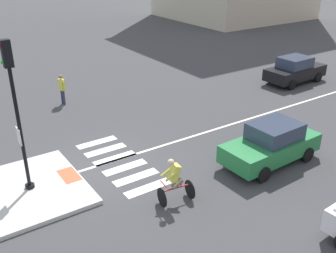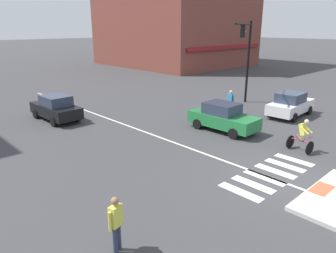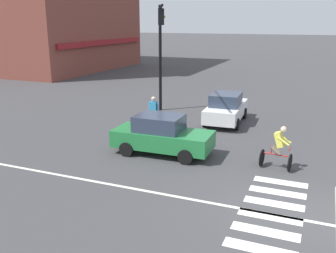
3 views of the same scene
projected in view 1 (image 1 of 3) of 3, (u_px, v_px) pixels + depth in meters
The scene contains 15 objects.
ground_plane at pixel (106, 167), 15.14m from camera, with size 300.00×300.00×0.00m, color #3D3D3F.
traffic_island at pixel (30, 189), 13.64m from camera, with size 4.24×3.55×0.15m, color beige.
tactile_pad_front at pixel (69, 175), 14.34m from camera, with size 1.10×0.60×0.01m, color #DB5B38.
signal_pole at pixel (15, 105), 12.32m from camera, with size 0.44×0.38×5.15m.
crosswalk_stripe_a at pixel (97, 142), 17.07m from camera, with size 0.44×1.80×0.01m, color silver.
crosswalk_stripe_b at pixel (106, 150), 16.43m from camera, with size 0.44×1.80×0.01m, color silver.
crosswalk_stripe_c at pixel (115, 158), 15.78m from camera, with size 0.44×1.80×0.01m, color silver.
crosswalk_stripe_d at pixel (125, 167), 15.13m from camera, with size 0.44×1.80×0.01m, color silver.
crosswalk_stripe_e at pixel (136, 177), 14.49m from camera, with size 0.44×1.80×0.01m, color silver.
crosswalk_stripe_f at pixel (148, 188), 13.84m from camera, with size 0.44×1.80×0.01m, color silver.
lane_centre_line at pixel (277, 110), 20.44m from camera, with size 0.14×28.00×0.01m, color silver.
car_green_eastbound_mid at pixel (271, 144), 15.19m from camera, with size 1.93×4.15×1.64m.
car_black_westbound_distant at pixel (295, 70), 24.31m from camera, with size 1.94×4.15×1.64m.
cyclist at pixel (175, 180), 12.70m from camera, with size 0.79×1.16×1.68m.
pedestrian_at_curb_left at pixel (62, 87), 20.80m from camera, with size 0.53×0.31×1.67m.
Camera 1 is at (12.21, -5.34, 7.76)m, focal length 41.79 mm.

